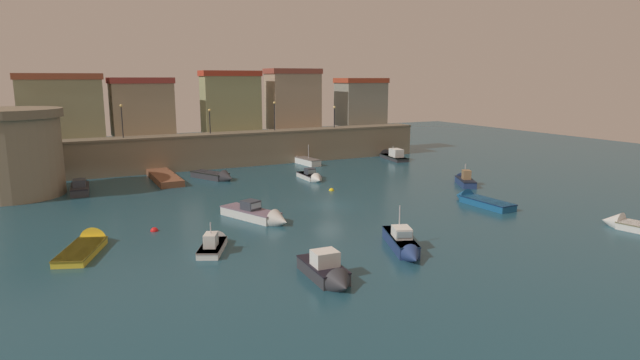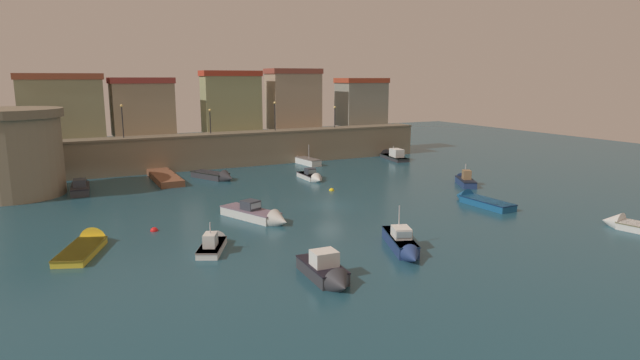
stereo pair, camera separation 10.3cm
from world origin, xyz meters
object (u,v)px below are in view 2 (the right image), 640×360
object	(u,v)px
quay_lamp_1	(210,117)
moored_boat_4	(214,243)
mooring_buoy_0	(154,231)
moored_boat_5	(305,160)
quay_lamp_3	(335,113)
moored_boat_2	(216,176)
fortress_tower	(11,152)
quay_lamp_0	(122,116)
mooring_buoy_1	(332,191)
moored_boat_3	(312,177)
moored_boat_8	(464,180)
quay_lamp_2	(275,111)
moored_boat_0	(403,244)
moored_boat_11	(88,244)
moored_boat_1	(391,155)
moored_boat_9	(327,272)
moored_boat_7	(259,215)
moored_boat_10	(477,200)
moored_boat_12	(80,187)

from	to	relation	value
quay_lamp_1	moored_boat_4	xyz separation A→B (m)	(-8.54, -31.40, -5.97)
mooring_buoy_0	moored_boat_5	bearing A→B (deg)	44.64
quay_lamp_3	moored_boat_2	bearing A→B (deg)	-157.36
fortress_tower	quay_lamp_0	bearing A→B (deg)	34.31
quay_lamp_1	moored_boat_2	xyz separation A→B (m)	(-1.70, -8.03, -5.96)
moored_boat_4	mooring_buoy_1	size ratio (longest dim) A/B	9.03
quay_lamp_1	moored_boat_3	xyz separation A→B (m)	(7.61, -13.10, -5.96)
fortress_tower	moored_boat_8	bearing A→B (deg)	-19.77
quay_lamp_0	mooring_buoy_1	bearing A→B (deg)	-48.09
quay_lamp_1	mooring_buoy_1	bearing A→B (deg)	-70.16
quay_lamp_2	mooring_buoy_1	xyz separation A→B (m)	(-1.74, -19.06, -6.74)
moored_boat_3	moored_boat_5	size ratio (longest dim) A/B	0.86
quay_lamp_1	mooring_buoy_0	xyz separation A→B (m)	(-11.39, -25.56, -6.32)
quay_lamp_1	moored_boat_0	world-z (taller)	quay_lamp_1
quay_lamp_1	quay_lamp_3	xyz separation A→B (m)	(17.53, -0.00, -0.05)
fortress_tower	moored_boat_8	xyz separation A→B (m)	(42.06, -15.12, -3.73)
moored_boat_5	moored_boat_11	size ratio (longest dim) A/B	0.85
quay_lamp_0	moored_boat_1	xyz separation A→B (m)	(34.51, -4.18, -6.33)
moored_boat_8	moored_boat_9	bearing A→B (deg)	152.51
moored_boat_7	moored_boat_3	bearing A→B (deg)	117.36
moored_boat_3	moored_boat_1	bearing A→B (deg)	119.29
moored_boat_8	mooring_buoy_1	xyz separation A→B (m)	(-14.05, 3.49, -0.46)
moored_boat_1	moored_boat_5	distance (m)	12.74
moored_boat_4	moored_boat_10	world-z (taller)	moored_boat_4
moored_boat_11	moored_boat_10	bearing A→B (deg)	-72.91
moored_boat_5	moored_boat_10	world-z (taller)	moored_boat_5
quay_lamp_2	moored_boat_2	distance (m)	14.55
quay_lamp_2	moored_boat_5	world-z (taller)	quay_lamp_2
quay_lamp_2	moored_boat_2	world-z (taller)	quay_lamp_2
moored_boat_8	moored_boat_12	size ratio (longest dim) A/B	0.84
quay_lamp_3	moored_boat_2	world-z (taller)	quay_lamp_3
moored_boat_0	moored_boat_2	distance (m)	29.85
mooring_buoy_0	moored_boat_8	bearing A→B (deg)	5.31
quay_lamp_1	mooring_buoy_0	bearing A→B (deg)	-114.03
quay_lamp_1	fortress_tower	bearing A→B (deg)	-160.61
moored_boat_1	moored_boat_8	bearing A→B (deg)	179.01
quay_lamp_0	quay_lamp_1	distance (m)	10.24
moored_boat_11	moored_boat_9	bearing A→B (deg)	-115.89
quay_lamp_2	moored_boat_11	world-z (taller)	quay_lamp_2
quay_lamp_2	moored_boat_2	size ratio (longest dim) A/B	0.63
moored_boat_9	quay_lamp_3	bearing A→B (deg)	154.02
quay_lamp_2	moored_boat_10	world-z (taller)	quay_lamp_2
fortress_tower	moored_boat_7	distance (m)	26.09
quay_lamp_2	moored_boat_8	world-z (taller)	quay_lamp_2
moored_boat_3	mooring_buoy_1	xyz separation A→B (m)	(-0.73, -5.96, -0.36)
quay_lamp_3	moored_boat_12	size ratio (longest dim) A/B	0.49
moored_boat_2	moored_boat_12	size ratio (longest dim) A/B	1.00
moored_boat_2	moored_boat_5	distance (m)	14.30
moored_boat_8	quay_lamp_3	bearing A→B (deg)	36.78
moored_boat_9	moored_boat_10	world-z (taller)	moored_boat_9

